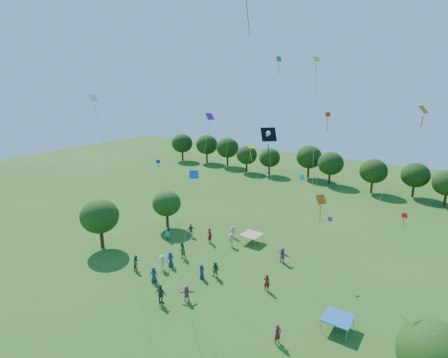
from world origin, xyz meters
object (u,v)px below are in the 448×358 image
tent_blue (338,318)px  pirate_kite (269,137)px  tent_red_stripe (251,235)px  near_tree_east (436,355)px  near_tree_north (167,203)px  near_tree_west (100,216)px  red_high_kite (240,54)px

tent_blue → pirate_kite: size_ratio=0.16×
tent_red_stripe → pirate_kite: (6.08, -8.13, 13.52)m
near_tree_east → pirate_kite: 18.48m
near_tree_north → pirate_kite: (17.84, -5.78, 11.15)m
tent_red_stripe → near_tree_east: bearing=-34.0°
near_tree_north → near_tree_east: near_tree_east is taller
near_tree_west → tent_blue: size_ratio=2.71×
tent_blue → pirate_kite: 15.50m
near_tree_east → tent_blue: (-6.61, 3.90, -2.79)m
tent_red_stripe → red_high_kite: size_ratio=0.09×
pirate_kite → near_tree_north: bearing=162.0°
near_tree_west → near_tree_north: bearing=75.8°
near_tree_west → pirate_kite: pirate_kite is taller
near_tree_west → pirate_kite: bearing=8.6°
near_tree_north → pirate_kite: size_ratio=0.37×
red_high_kite → tent_red_stripe: bearing=107.5°
tent_blue → red_high_kite: bearing=163.1°
near_tree_east → tent_red_stripe: bearing=146.0°
tent_blue → red_high_kite: size_ratio=0.09×
near_tree_east → tent_blue: near_tree_east is taller
near_tree_east → red_high_kite: size_ratio=0.23×
near_tree_north → tent_blue: (25.27, -7.31, -2.36)m
tent_blue → near_tree_east: bearing=-30.6°
near_tree_west → near_tree_east: near_tree_west is taller
near_tree_north → near_tree_east: size_ratio=0.89×
near_tree_west → near_tree_east: size_ratio=1.03×
tent_red_stripe → tent_blue: bearing=-35.5°
near_tree_north → tent_red_stripe: (11.76, 2.34, -2.36)m
red_high_kite → near_tree_east: bearing=-22.2°
near_tree_west → near_tree_north: size_ratio=1.16×
near_tree_east → near_tree_north: bearing=160.6°
tent_red_stripe → tent_blue: 16.60m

